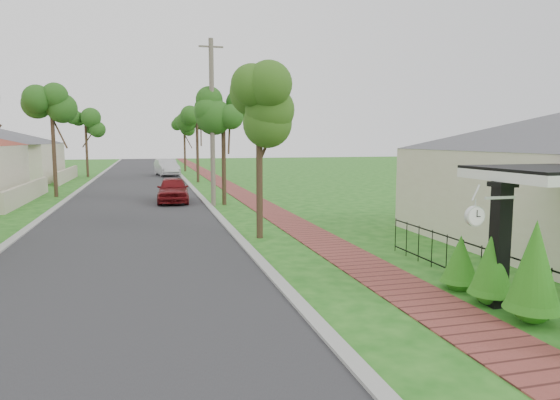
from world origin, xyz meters
name	(u,v)px	position (x,y,z in m)	size (l,w,h in m)	color
ground	(268,308)	(0.00, 0.00, 0.00)	(160.00, 160.00, 0.00)	#1C5E16
road	(136,198)	(-3.00, 20.00, 0.00)	(7.00, 120.00, 0.02)	#28282B
kerb_right	(200,197)	(0.65, 20.00, 0.00)	(0.30, 120.00, 0.10)	#9E9E99
kerb_left	(67,200)	(-6.65, 20.00, 0.00)	(0.30, 120.00, 0.10)	#9E9E99
sidewalk	(243,195)	(3.25, 20.00, 0.00)	(1.50, 120.00, 0.03)	brown
porch_post	(499,251)	(4.55, -1.00, 1.12)	(0.48, 0.48, 2.52)	black
picket_fence	(481,266)	(4.90, 0.00, 0.53)	(0.03, 8.02, 1.00)	black
street_trees	(137,122)	(-2.87, 26.84, 4.54)	(10.70, 37.65, 5.89)	#382619
hedge_row	(525,278)	(4.45, -1.85, 0.80)	(0.90, 4.58, 1.99)	#266915
parked_car_red	(173,190)	(-1.00, 17.57, 0.68)	(1.60, 3.98, 1.36)	maroon
parked_car_white	(167,167)	(-0.62, 37.69, 0.77)	(1.63, 4.68, 1.54)	silver
near_tree	(259,112)	(1.38, 7.00, 4.24)	(2.07, 2.07, 5.32)	#382619
utility_pole	(212,122)	(0.90, 15.66, 4.17)	(1.20, 0.24, 8.23)	#716558
station_clock	(477,214)	(3.70, -1.40, 1.95)	(1.05, 0.13, 0.55)	silver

